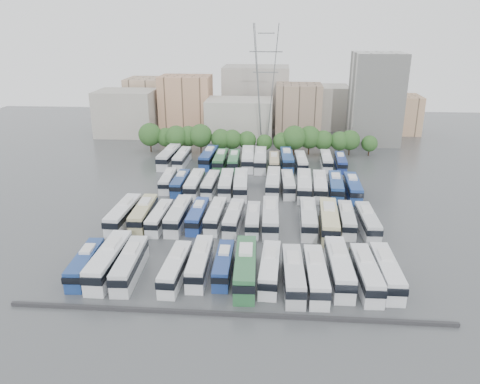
# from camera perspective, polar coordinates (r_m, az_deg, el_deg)

# --- Properties ---
(ground) EXTENTS (220.00, 220.00, 0.00)m
(ground) POSITION_cam_1_polar(r_m,az_deg,el_deg) (89.23, 0.70, -2.59)
(ground) COLOR #424447
(ground) RESTS_ON ground
(parapet) EXTENTS (56.00, 0.50, 0.50)m
(parapet) POSITION_cam_1_polar(r_m,az_deg,el_deg) (60.16, -1.51, -14.63)
(parapet) COLOR #2D2D30
(parapet) RESTS_ON ground
(tree_line) EXTENTS (65.22, 7.97, 8.23)m
(tree_line) POSITION_cam_1_polar(r_m,az_deg,el_deg) (128.00, 0.88, 6.59)
(tree_line) COLOR black
(tree_line) RESTS_ON ground
(city_buildings) EXTENTS (102.00, 35.00, 20.00)m
(city_buildings) POSITION_cam_1_polar(r_m,az_deg,el_deg) (156.76, -0.24, 10.42)
(city_buildings) COLOR #9E998E
(city_buildings) RESTS_ON ground
(apartment_tower) EXTENTS (14.00, 14.00, 26.00)m
(apartment_tower) POSITION_cam_1_polar(r_m,az_deg,el_deg) (144.56, 16.19, 10.86)
(apartment_tower) COLOR silver
(apartment_tower) RESTS_ON ground
(electricity_pylon) EXTENTS (9.00, 6.91, 33.83)m
(electricity_pylon) POSITION_cam_1_polar(r_m,az_deg,el_deg) (133.06, 3.12, 13.33)
(electricity_pylon) COLOR slate
(electricity_pylon) RESTS_ON ground
(bus_r0_s0) EXTENTS (3.04, 11.39, 3.54)m
(bus_r0_s0) POSITION_cam_1_polar(r_m,az_deg,el_deg) (71.59, -18.32, -8.24)
(bus_r0_s0) COLOR navy
(bus_r0_s0) RESTS_ON ground
(bus_r0_s1) EXTENTS (2.96, 13.58, 4.26)m
(bus_r0_s1) POSITION_cam_1_polar(r_m,az_deg,el_deg) (70.66, -15.68, -8.01)
(bus_r0_s1) COLOR silver
(bus_r0_s1) RESTS_ON ground
(bus_r0_s2) EXTENTS (3.22, 12.56, 3.91)m
(bus_r0_s2) POSITION_cam_1_polar(r_m,az_deg,el_deg) (69.26, -13.28, -8.55)
(bus_r0_s2) COLOR silver
(bus_r0_s2) RESTS_ON ground
(bus_r0_s4) EXTENTS (2.87, 11.68, 3.64)m
(bus_r0_s4) POSITION_cam_1_polar(r_m,az_deg,el_deg) (67.46, -7.87, -9.11)
(bus_r0_s4) COLOR silver
(bus_r0_s4) RESTS_ON ground
(bus_r0_s5) EXTENTS (2.77, 12.04, 3.77)m
(bus_r0_s5) POSITION_cam_1_polar(r_m,az_deg,el_deg) (68.38, -4.90, -8.49)
(bus_r0_s5) COLOR silver
(bus_r0_s5) RESTS_ON ground
(bus_r0_s6) EXTENTS (2.44, 10.80, 3.38)m
(bus_r0_s6) POSITION_cam_1_polar(r_m,az_deg,el_deg) (68.04, -2.01, -8.76)
(bus_r0_s6) COLOR navy
(bus_r0_s6) RESTS_ON ground
(bus_r0_s7) EXTENTS (3.44, 13.63, 4.25)m
(bus_r0_s7) POSITION_cam_1_polar(r_m,az_deg,el_deg) (66.38, 0.67, -9.13)
(bus_r0_s7) COLOR #2B653B
(bus_r0_s7) RESTS_ON ground
(bus_r0_s8) EXTENTS (3.06, 11.95, 3.72)m
(bus_r0_s8) POSITION_cam_1_polar(r_m,az_deg,el_deg) (66.79, 3.67, -9.23)
(bus_r0_s8) COLOR silver
(bus_r0_s8) RESTS_ON ground
(bus_r0_s9) EXTENTS (3.11, 12.50, 3.90)m
(bus_r0_s9) POSITION_cam_1_polar(r_m,az_deg,el_deg) (65.49, 6.51, -9.89)
(bus_r0_s9) COLOR silver
(bus_r0_s9) RESTS_ON ground
(bus_r0_s10) EXTENTS (2.96, 12.42, 3.88)m
(bus_r0_s10) POSITION_cam_1_polar(r_m,az_deg,el_deg) (65.76, 9.23, -9.91)
(bus_r0_s10) COLOR white
(bus_r0_s10) RESTS_ON ground
(bus_r0_s11) EXTENTS (3.09, 13.30, 4.16)m
(bus_r0_s11) POSITION_cam_1_polar(r_m,az_deg,el_deg) (67.92, 11.98, -8.93)
(bus_r0_s11) COLOR silver
(bus_r0_s11) RESTS_ON ground
(bus_r0_s12) EXTENTS (3.05, 12.44, 3.88)m
(bus_r0_s12) POSITION_cam_1_polar(r_m,az_deg,el_deg) (67.59, 15.11, -9.50)
(bus_r0_s12) COLOR silver
(bus_r0_s12) RESTS_ON ground
(bus_r0_s13) EXTENTS (2.81, 12.29, 3.85)m
(bus_r0_s13) POSITION_cam_1_polar(r_m,az_deg,el_deg) (68.79, 17.43, -9.21)
(bus_r0_s13) COLOR white
(bus_r0_s13) RESTS_ON ground
(bus_r1_s0) EXTENTS (3.24, 12.99, 4.05)m
(bus_r1_s0) POSITION_cam_1_polar(r_m,az_deg,el_deg) (86.29, -14.02, -2.63)
(bus_r1_s0) COLOR silver
(bus_r1_s0) RESTS_ON ground
(bus_r1_s1) EXTENTS (2.94, 12.31, 3.85)m
(bus_r1_s1) POSITION_cam_1_polar(r_m,az_deg,el_deg) (86.09, -11.67, -2.56)
(bus_r1_s1) COLOR tan
(bus_r1_s1) RESTS_ON ground
(bus_r1_s2) EXTENTS (2.72, 11.10, 3.46)m
(bus_r1_s2) POSITION_cam_1_polar(r_m,az_deg,el_deg) (84.46, -9.78, -3.02)
(bus_r1_s2) COLOR silver
(bus_r1_s2) RESTS_ON ground
(bus_r1_s3) EXTENTS (3.00, 12.51, 3.91)m
(bus_r1_s3) POSITION_cam_1_polar(r_m,az_deg,el_deg) (84.29, -7.49, -2.78)
(bus_r1_s3) COLOR silver
(bus_r1_s3) RESTS_ON ground
(bus_r1_s4) EXTENTS (2.71, 11.37, 3.55)m
(bus_r1_s4) POSITION_cam_1_polar(r_m,az_deg,el_deg) (84.23, -5.17, -2.83)
(bus_r1_s4) COLOR navy
(bus_r1_s4) RESTS_ON ground
(bus_r1_s5) EXTENTS (2.97, 11.55, 3.59)m
(bus_r1_s5) POSITION_cam_1_polar(r_m,az_deg,el_deg) (83.90, -3.00, -2.85)
(bus_r1_s5) COLOR silver
(bus_r1_s5) RESTS_ON ground
(bus_r1_s6) EXTENTS (3.12, 11.69, 3.63)m
(bus_r1_s6) POSITION_cam_1_polar(r_m,az_deg,el_deg) (82.83, -0.76, -3.12)
(bus_r1_s6) COLOR silver
(bus_r1_s6) RESTS_ON ground
(bus_r1_s7) EXTENTS (2.50, 10.90, 3.41)m
(bus_r1_s7) POSITION_cam_1_polar(r_m,az_deg,el_deg) (82.47, 1.60, -3.32)
(bus_r1_s7) COLOR silver
(bus_r1_s7) RESTS_ON ground
(bus_r1_s8) EXTENTS (3.04, 12.94, 4.05)m
(bus_r1_s8) POSITION_cam_1_polar(r_m,az_deg,el_deg) (82.66, 3.73, -3.06)
(bus_r1_s8) COLOR silver
(bus_r1_s8) RESTS_ON ground
(bus_r1_s10) EXTENTS (3.02, 12.70, 3.97)m
(bus_r1_s10) POSITION_cam_1_polar(r_m,az_deg,el_deg) (83.17, 8.32, -3.12)
(bus_r1_s10) COLOR silver
(bus_r1_s10) RESTS_ON ground
(bus_r1_s11) EXTENTS (3.60, 13.73, 4.27)m
(bus_r1_s11) POSITION_cam_1_polar(r_m,az_deg,el_deg) (82.38, 10.79, -3.40)
(bus_r1_s11) COLOR beige
(bus_r1_s11) RESTS_ON ground
(bus_r1_s12) EXTENTS (2.97, 11.50, 3.58)m
(bus_r1_s12) POSITION_cam_1_polar(r_m,az_deg,el_deg) (84.41, 12.86, -3.22)
(bus_r1_s12) COLOR silver
(bus_r1_s12) RESTS_ON ground
(bus_r1_s13) EXTENTS (2.90, 11.93, 3.72)m
(bus_r1_s13) POSITION_cam_1_polar(r_m,az_deg,el_deg) (84.13, 15.27, -3.47)
(bus_r1_s13) COLOR silver
(bus_r1_s13) RESTS_ON ground
(bus_r2_s1) EXTENTS (2.83, 10.93, 3.40)m
(bus_r2_s1) POSITION_cam_1_polar(r_m,az_deg,el_deg) (103.43, -8.77, 1.42)
(bus_r2_s1) COLOR silver
(bus_r2_s1) RESTS_ON ground
(bus_r2_s2) EXTENTS (2.45, 11.10, 3.48)m
(bus_r2_s2) POSITION_cam_1_polar(r_m,az_deg,el_deg) (101.49, -7.29, 1.15)
(bus_r2_s2) COLOR navy
(bus_r2_s2) RESTS_ON ground
(bus_r2_s3) EXTENTS (2.74, 12.26, 3.84)m
(bus_r2_s3) POSITION_cam_1_polar(r_m,az_deg,el_deg) (99.96, -5.55, 1.03)
(bus_r2_s3) COLOR silver
(bus_r2_s3) RESTS_ON ground
(bus_r2_s4) EXTENTS (2.85, 11.26, 3.51)m
(bus_r2_s4) POSITION_cam_1_polar(r_m,az_deg,el_deg) (100.13, -3.60, 1.02)
(bus_r2_s4) COLOR silver
(bus_r2_s4) RESTS_ON ground
(bus_r2_s5) EXTENTS (3.14, 12.39, 3.86)m
(bus_r2_s5) POSITION_cam_1_polar(r_m,az_deg,el_deg) (99.61, -1.69, 1.05)
(bus_r2_s5) COLOR silver
(bus_r2_s5) RESTS_ON ground
(bus_r2_s6) EXTENTS (3.49, 13.12, 4.08)m
(bus_r2_s6) POSITION_cam_1_polar(r_m,az_deg,el_deg) (98.88, 0.11, 0.98)
(bus_r2_s6) COLOR silver
(bus_r2_s6) RESTS_ON ground
(bus_r2_s8) EXTENTS (3.07, 13.00, 4.06)m
(bus_r2_s8) POSITION_cam_1_polar(r_m,az_deg,el_deg) (100.31, 4.06, 1.21)
(bus_r2_s8) COLOR silver
(bus_r2_s8) RESTS_ON ground
(bus_r2_s9) EXTENTS (3.01, 11.75, 3.66)m
(bus_r2_s9) POSITION_cam_1_polar(r_m,az_deg,el_deg) (100.22, 5.86, 1.01)
(bus_r2_s9) COLOR silver
(bus_r2_s9) RESTS_ON ground
(bus_r2_s10) EXTENTS (3.39, 13.47, 4.20)m
(bus_r2_s10) POSITION_cam_1_polar(r_m,az_deg,el_deg) (99.07, 7.82, 0.86)
(bus_r2_s10) COLOR silver
(bus_r2_s10) RESTS_ON ground
(bus_r2_s11) EXTENTS (3.37, 12.73, 3.96)m
(bus_r2_s11) POSITION_cam_1_polar(r_m,az_deg,el_deg) (99.57, 9.68, 0.78)
(bus_r2_s11) COLOR silver
(bus_r2_s11) RESTS_ON ground
(bus_r2_s12) EXTENTS (3.35, 12.57, 3.90)m
(bus_r2_s12) POSITION_cam_1_polar(r_m,az_deg,el_deg) (100.04, 11.59, 0.73)
(bus_r2_s12) COLOR navy
(bus_r2_s12) RESTS_ON ground
(bus_r2_s13) EXTENTS (2.87, 12.30, 3.85)m
(bus_r2_s13) POSITION_cam_1_polar(r_m,az_deg,el_deg) (100.02, 13.59, 0.55)
(bus_r2_s13) COLOR navy
(bus_r2_s13) RESTS_ON ground
(bus_r3_s0) EXTENTS (3.63, 13.64, 4.24)m
(bus_r3_s0) POSITION_cam_1_polar(r_m,az_deg,el_deg) (120.26, -8.65, 4.31)
(bus_r3_s0) COLOR silver
(bus_r3_s0) RESTS_ON ground
(bus_r3_s1) EXTENTS (2.81, 11.99, 3.75)m
(bus_r3_s1) POSITION_cam_1_polar(r_m,az_deg,el_deg) (119.43, -7.07, 4.16)
(bus_r3_s1) COLOR silver
(bus_r3_s1) RESTS_ON ground
(bus_r3_s3) EXTENTS (3.46, 12.93, 4.02)m
(bus_r3_s3) POSITION_cam_1_polar(r_m,az_deg,el_deg) (118.93, -3.82, 4.27)
(bus_r3_s3) COLOR navy
(bus_r3_s3) RESTS_ON ground
(bus_r3_s4) EXTENTS (2.67, 12.25, 3.84)m
(bus_r3_s4) POSITION_cam_1_polar(r_m,az_deg,el_deg) (116.50, -2.37, 3.91)
(bus_r3_s4) COLOR #2C683A
(bus_r3_s4) RESTS_ON ground
(bus_r3_s5) EXTENTS (2.84, 11.74, 3.66)m
(bus_r3_s5) POSITION_cam_1_polar(r_m,az_deg,el_deg) (116.30, -0.75, 3.85)
(bus_r3_s5) COLOR #307042
(bus_r3_s5) RESTS_ON ground
(bus_r3_s6) EXTENTS (3.61, 13.68, 4.25)m
(bus_r3_s6) POSITION_cam_1_polar(r_m,az_deg,el_deg) (117.18, 0.97, 4.12)
(bus_r3_s6) COLOR silver
(bus_r3_s6) RESTS_ON ground
(bus_r3_s7) EXTENTS (3.22, 13.52, 4.22)m
(bus_r3_s7) POSITION_cam_1_polar(r_m,az_deg,el_deg) (116.35, 2.50, 3.98)
(bus_r3_s7) COLOR silver
(bus_r3_s7) RESTS_ON ground
(bus_r3_s8) EXTENTS (2.62, 11.00, 3.44)m
(bus_r3_s8) POSITION_cam_1_polar(r_m,az_deg,el_deg) (115.83, 4.16, 3.67)
(bus_r3_s8) COLOR tan
(bus_r3_s8) RESTS_ON ground
(bus_r3_s9) EXTENTS (3.42, 13.09, 4.07)m
(bus_r3_s9) POSITION_cam_1_polar(r_m,az_deg,el_deg) (117.24, 5.73, 3.99)
(bus_r3_s9) COLOR navy
(bus_r3_s9) RESTS_ON ground
(bus_r3_s10) EXTENTS (2.99, 11.76, 3.66)m
(bus_r3_s10) POSITION_cam_1_polar(r_m,az_deg,el_deg) (116.03, 7.44, 3.64)
(bus_r3_s10) COLOR silver
(bus_r3_s10) RESTS_ON ground
(bus_r3_s12) EXTENTS (2.68, 11.36, 3.55)m
(bus_r3_s12) POSITION_cam_1_polar(r_m,az_deg,el_deg) (118.68, 10.47, 3.82)
(bus_r3_s12) COLOR silver
(bus_r3_s12) RESTS_ON ground
(bus_r3_s13) EXTENTS (2.72, 10.95, 3.41)m
(bus_r3_s13) POSITION_cam_1_polar(r_m,az_deg,el_deg) (118.24, 12.16, 3.60)
(bus_r3_s13) COLOR navy
(bus_r3_s13) RESTS_ON ground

